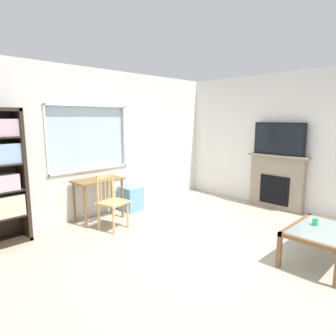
% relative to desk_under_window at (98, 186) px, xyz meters
% --- Properties ---
extents(ground, '(6.25, 6.10, 0.02)m').
position_rel_desk_under_window_xyz_m(ground, '(0.39, -2.20, -0.62)').
color(ground, '#B2A893').
extents(wall_back_with_window, '(5.25, 0.15, 2.68)m').
position_rel_desk_under_window_xyz_m(wall_back_with_window, '(0.43, 0.35, 0.72)').
color(wall_back_with_window, silver).
rests_on(wall_back_with_window, ground).
extents(wall_right, '(0.12, 5.30, 2.68)m').
position_rel_desk_under_window_xyz_m(wall_right, '(3.07, -2.20, 0.73)').
color(wall_right, silver).
rests_on(wall_right, ground).
extents(desk_under_window, '(0.85, 0.48, 0.75)m').
position_rel_desk_under_window_xyz_m(desk_under_window, '(0.00, 0.00, 0.00)').
color(desk_under_window, brown).
rests_on(desk_under_window, ground).
extents(wooden_chair, '(0.50, 0.48, 0.90)m').
position_rel_desk_under_window_xyz_m(wooden_chair, '(-0.08, -0.51, -0.15)').
color(wooden_chair, tan).
rests_on(wooden_chair, ground).
extents(plastic_drawer_unit, '(0.35, 0.40, 0.47)m').
position_rel_desk_under_window_xyz_m(plastic_drawer_unit, '(0.75, 0.05, -0.38)').
color(plastic_drawer_unit, '#72ADDB').
rests_on(plastic_drawer_unit, ground).
extents(fireplace, '(0.26, 1.18, 1.09)m').
position_rel_desk_under_window_xyz_m(fireplace, '(2.92, -1.92, -0.07)').
color(fireplace, gray).
rests_on(fireplace, ground).
extents(tv, '(0.06, 1.02, 0.64)m').
position_rel_desk_under_window_xyz_m(tv, '(2.90, -1.92, 0.79)').
color(tv, black).
rests_on(tv, fireplace).
extents(coffee_table, '(1.00, 0.69, 0.45)m').
position_rel_desk_under_window_xyz_m(coffee_table, '(1.12, -3.34, -0.23)').
color(coffee_table, '#8C9E99').
rests_on(coffee_table, ground).
extents(sippy_cup, '(0.07, 0.07, 0.09)m').
position_rel_desk_under_window_xyz_m(sippy_cup, '(1.20, -3.23, -0.12)').
color(sippy_cup, '#33B770').
rests_on(sippy_cup, coffee_table).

